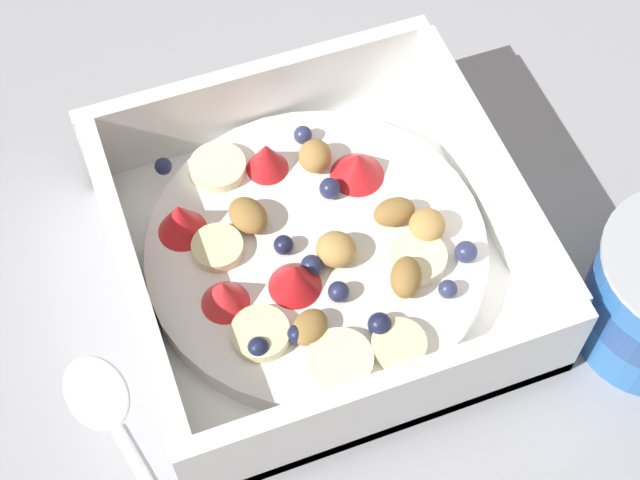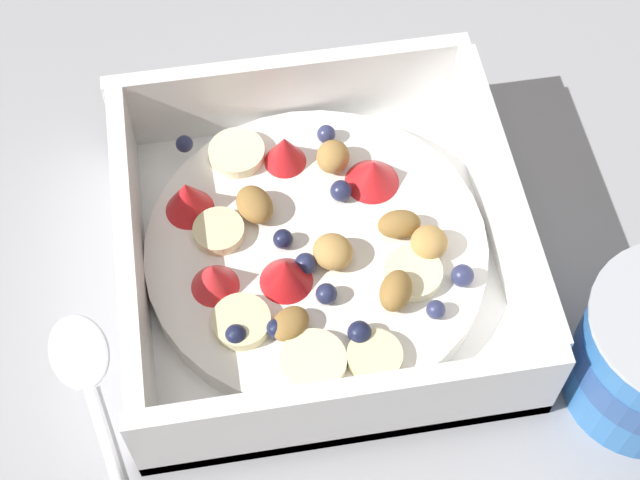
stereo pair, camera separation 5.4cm
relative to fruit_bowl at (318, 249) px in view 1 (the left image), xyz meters
name	(u,v)px [view 1 (the left image)]	position (x,y,z in m)	size (l,w,h in m)	color
ground_plane	(311,255)	(0.00, -0.01, -0.02)	(2.40, 2.40, 0.00)	#9E9EA3
fruit_bowl	(318,249)	(0.00, 0.00, 0.00)	(0.22, 0.22, 0.06)	white
spoon	(117,429)	(0.13, 0.06, -0.02)	(0.06, 0.17, 0.01)	silver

